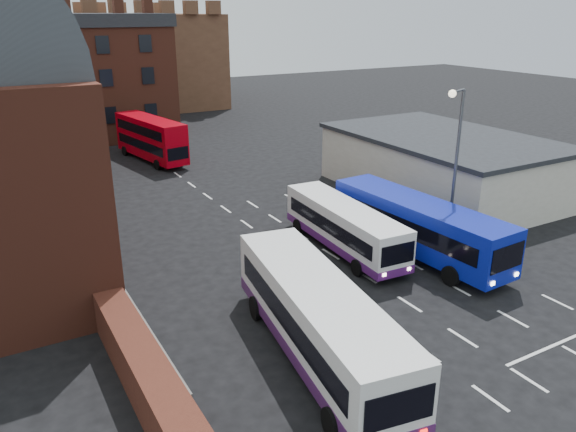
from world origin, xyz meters
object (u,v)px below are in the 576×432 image
bus_white_inbound (344,224)px  bus_blue (418,224)px  street_lamp (455,154)px  pedestrian_red (347,389)px  bus_white_outbound (318,316)px  bus_red_double (151,138)px

bus_white_inbound → bus_blue: bearing=144.6°
street_lamp → pedestrian_red: size_ratio=5.32×
bus_white_inbound → bus_blue: (3.08, -2.45, 0.27)m
bus_white_outbound → bus_red_double: (3.49, 32.42, 0.17)m
bus_red_double → street_lamp: bearing=98.2°
bus_white_inbound → bus_white_outbound: bearing=52.5°
bus_blue → pedestrian_red: bearing=35.1°
bus_white_inbound → pedestrian_red: 13.30m
bus_blue → street_lamp: size_ratio=1.28×
bus_white_outbound → bus_red_double: bus_red_double is taller
bus_white_outbound → pedestrian_red: bearing=-95.5°
bus_white_outbound → pedestrian_red: (-0.75, -2.96, -1.00)m
bus_red_double → street_lamp: 28.39m
bus_white_outbound → bus_white_inbound: 10.48m
bus_white_inbound → bus_blue: bus_blue is taller
bus_white_inbound → pedestrian_red: size_ratio=5.79×
bus_white_outbound → pedestrian_red: size_ratio=7.02×
street_lamp → bus_blue: bearing=-177.5°
bus_white_inbound → street_lamp: size_ratio=1.09×
bus_blue → pedestrian_red: 13.64m
bus_blue → street_lamp: 4.22m
bus_blue → pedestrian_red: bus_blue is taller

